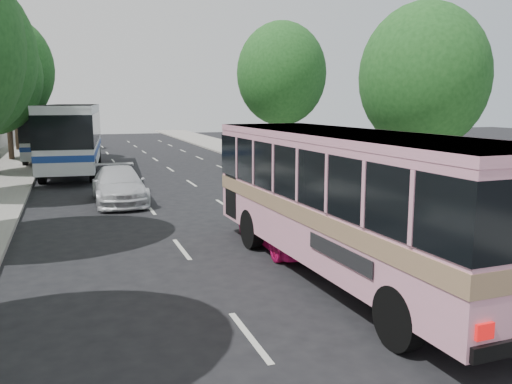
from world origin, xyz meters
name	(u,v)px	position (x,y,z in m)	size (l,w,h in m)	color
ground	(303,288)	(0.00, 0.00, 0.00)	(120.00, 120.00, 0.00)	black
sidewalk_right	(297,167)	(8.50, 20.00, 0.06)	(4.00, 90.00, 0.12)	#9E998E
tree_left_e	(6,65)	(-8.42, 29.94, 6.43)	(6.30, 6.30, 9.82)	#38281E
tree_left_f	(14,77)	(-8.62, 37.94, 6.00)	(5.88, 5.88, 9.16)	#38281E
tree_right_near	(427,72)	(8.78, 7.94, 5.20)	(5.10, 5.10, 7.95)	#38281E
tree_right_far	(283,70)	(9.08, 23.94, 6.12)	(6.00, 6.00, 9.35)	#38281E
pink_bus	(349,188)	(1.30, 0.38, 2.11)	(3.14, 10.71, 3.38)	pink
pink_taxi	(285,218)	(1.00, 3.49, 0.79)	(1.87, 4.66, 1.59)	#FF167A
white_pickup	(119,185)	(-2.89, 11.85, 0.71)	(2.00, 4.92, 1.43)	silver
tour_coach_front	(72,132)	(-4.50, 22.66, 2.33)	(3.80, 13.12, 3.87)	white
tour_coach_rear	(44,131)	(-6.30, 29.93, 2.05)	(2.48, 11.38, 3.40)	white
taxi_roof_sign	(286,187)	(1.00, 3.49, 1.68)	(0.55, 0.18, 0.18)	silver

